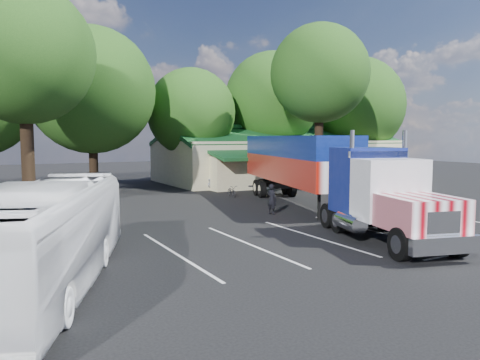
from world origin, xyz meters
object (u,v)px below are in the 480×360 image
semi_truck (312,167)px  silver_sedan (228,181)px  tour_bus (47,236)px  woman (272,199)px  bicycle (232,191)px

semi_truck → silver_sedan: size_ratio=5.49×
tour_bus → silver_sedan: (16.47, 20.88, -0.89)m
woman → tour_bus: (-12.67, -8.00, 0.69)m
woman → silver_sedan: size_ratio=0.43×
silver_sedan → tour_bus: bearing=147.8°
semi_truck → bicycle: size_ratio=14.18×
woman → silver_sedan: (3.81, 12.88, -0.20)m
bicycle → tour_bus: bearing=-124.6°
semi_truck → woman: semi_truck is taller
woman → semi_truck: bearing=-109.1°
semi_truck → bicycle: 8.54m
bicycle → silver_sedan: bearing=72.7°
tour_bus → bicycle: bearing=69.9°
woman → tour_bus: bearing=106.8°
woman → bicycle: (1.59, 8.00, -0.45)m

